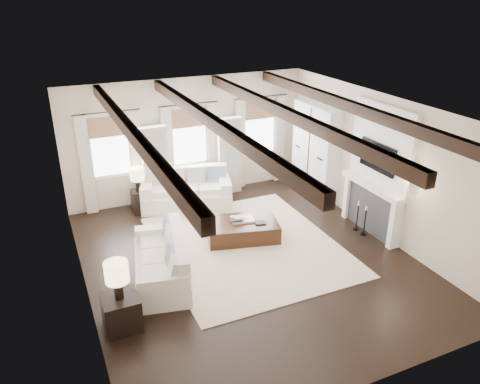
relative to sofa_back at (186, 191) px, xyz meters
name	(u,v)px	position (x,y,z in m)	size (l,w,h in m)	color
ground	(249,260)	(0.34, -3.12, -0.39)	(7.50, 7.50, 0.00)	black
room_shell	(263,158)	(1.08, -2.22, 1.50)	(6.54, 7.54, 3.22)	beige
area_rug	(247,245)	(0.56, -2.58, -0.38)	(3.76, 4.43, 0.02)	beige
sofa_back	(186,191)	(0.00, 0.00, 0.00)	(2.49, 1.65, 0.98)	white
sofa_left	(164,262)	(-1.45, -3.05, -0.02)	(1.38, 2.29, 0.92)	white
ottoman	(242,230)	(0.61, -2.20, -0.18)	(1.59, 0.99, 0.42)	black
tray	(242,219)	(0.64, -2.13, 0.04)	(0.50, 0.38, 0.04)	white
book_lower	(236,220)	(0.47, -2.16, 0.08)	(0.26, 0.20, 0.04)	#262628
book_upper	(239,218)	(0.55, -2.16, 0.12)	(0.22, 0.17, 0.03)	beige
book_loose	(260,223)	(0.94, -2.45, 0.04)	(0.24, 0.18, 0.03)	#262628
side_table_front	(122,312)	(-2.49, -4.15, -0.09)	(0.60, 0.60, 0.60)	black
lamp_front	(117,274)	(-2.49, -4.15, 0.66)	(0.39, 0.39, 0.67)	black
side_table_back	(140,201)	(-1.20, 0.12, -0.10)	(0.39, 0.39, 0.58)	black
lamp_back	(137,175)	(-1.20, 0.12, 0.60)	(0.35, 0.35, 0.60)	black
candlestick_near	(365,223)	(3.24, -3.22, -0.09)	(0.15, 0.15, 0.73)	black
candlestick_far	(357,218)	(3.24, -2.94, -0.09)	(0.15, 0.15, 0.73)	black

